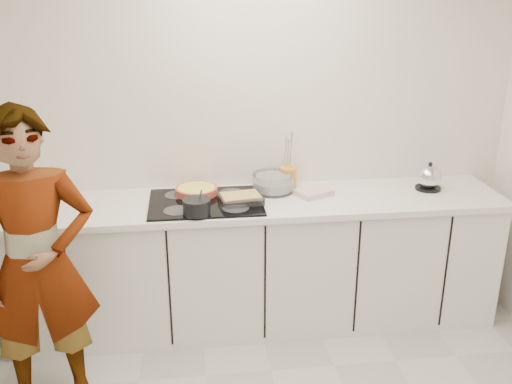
{
  "coord_description": "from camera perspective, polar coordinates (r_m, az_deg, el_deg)",
  "views": [
    {
      "loc": [
        -0.45,
        -2.17,
        2.24
      ],
      "look_at": [
        -0.05,
        1.05,
        1.05
      ],
      "focal_mm": 40.0,
      "sensor_mm": 36.0,
      "label": 1
    }
  ],
  "objects": [
    {
      "name": "wall_back",
      "position": [
        3.91,
        -0.26,
        6.25
      ],
      "size": [
        3.6,
        0.0,
        2.6
      ],
      "primitive_type": "cube",
      "color": "white",
      "rests_on": "ground"
    },
    {
      "name": "base_cabinets",
      "position": [
        3.91,
        0.32,
        -7.29
      ],
      "size": [
        3.2,
        0.58,
        0.87
      ],
      "primitive_type": "cube",
      "color": "white",
      "rests_on": "floor"
    },
    {
      "name": "countertop",
      "position": [
        3.73,
        0.33,
        -1.07
      ],
      "size": [
        3.24,
        0.64,
        0.04
      ],
      "primitive_type": "cube",
      "color": "white",
      "rests_on": "base_cabinets"
    },
    {
      "name": "hob",
      "position": [
        3.67,
        -5.05,
        -1.02
      ],
      "size": [
        0.72,
        0.54,
        0.01
      ],
      "primitive_type": "cube",
      "color": "black",
      "rests_on": "countertop"
    },
    {
      "name": "tart_dish",
      "position": [
        3.8,
        -5.97,
        0.19
      ],
      "size": [
        0.36,
        0.36,
        0.05
      ],
      "color": "#B84D37",
      "rests_on": "hob"
    },
    {
      "name": "saucepan",
      "position": [
        3.46,
        -5.95,
        -1.48
      ],
      "size": [
        0.2,
        0.2,
        0.16
      ],
      "color": "black",
      "rests_on": "hob"
    },
    {
      "name": "baking_dish",
      "position": [
        3.63,
        -1.54,
        -0.61
      ],
      "size": [
        0.29,
        0.23,
        0.05
      ],
      "color": "silver",
      "rests_on": "hob"
    },
    {
      "name": "mixing_bowl",
      "position": [
        3.85,
        1.7,
        0.88
      ],
      "size": [
        0.35,
        0.35,
        0.13
      ],
      "color": "silver",
      "rests_on": "countertop"
    },
    {
      "name": "tea_towel",
      "position": [
        3.81,
        5.79,
        -0.04
      ],
      "size": [
        0.28,
        0.25,
        0.04
      ],
      "primitive_type": "cube",
      "rotation": [
        0.0,
        0.0,
        0.44
      ],
      "color": "white",
      "rests_on": "countertop"
    },
    {
      "name": "kettle",
      "position": [
        4.06,
        16.91,
        1.36
      ],
      "size": [
        0.19,
        0.19,
        0.2
      ],
      "color": "black",
      "rests_on": "countertop"
    },
    {
      "name": "utensil_crock",
      "position": [
        3.93,
        3.25,
        1.47
      ],
      "size": [
        0.14,
        0.14,
        0.14
      ],
      "primitive_type": "cylinder",
      "rotation": [
        0.0,
        0.0,
        -0.31
      ],
      "color": "orange",
      "rests_on": "countertop"
    },
    {
      "name": "cook",
      "position": [
        3.22,
        -21.01,
        -6.88
      ],
      "size": [
        0.68,
        0.52,
        1.7
      ],
      "primitive_type": "imported",
      "rotation": [
        0.0,
        0.0,
        0.19
      ],
      "color": "white",
      "rests_on": "floor"
    }
  ]
}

